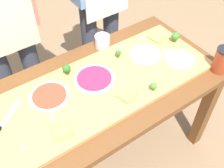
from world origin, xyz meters
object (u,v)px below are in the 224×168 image
(pizza_slice_far_right, at_px, (157,37))
(broccoli_floret_front_left, at_px, (154,86))
(pizza_whole_cheese_artichoke, at_px, (179,59))
(pizza_slice_near_right, at_px, (126,95))
(pizza_slice_near_left, at_px, (62,129))
(cheese_crumble_b, at_px, (52,117))
(cheese_crumble_a, at_px, (143,38))
(sauce_jar, at_px, (222,60))
(pizza_whole_white_garlic, at_px, (145,54))
(pizza_whole_tomato_red, at_px, (50,96))
(broccoli_floret_back_mid, at_px, (118,53))
(flour_cup, at_px, (102,42))
(pizza_whole_beet_magenta, at_px, (94,79))
(cheese_crumble_f, at_px, (157,74))
(cheese_crumble_c, at_px, (24,148))
(cheese_crumble_e, at_px, (164,51))
(cheese_crumble_d, at_px, (121,48))
(prep_table, at_px, (92,103))
(broccoli_floret_center_right, at_px, (175,37))
(broccoli_floret_back_left, at_px, (67,69))

(pizza_slice_far_right, xyz_separation_m, broccoli_floret_front_left, (-0.32, -0.33, 0.02))
(pizza_whole_cheese_artichoke, relative_size, broccoli_floret_front_left, 3.74)
(pizza_slice_near_right, relative_size, pizza_slice_far_right, 0.92)
(pizza_slice_near_left, bearing_deg, pizza_slice_far_right, 18.66)
(pizza_slice_near_right, xyz_separation_m, cheese_crumble_b, (-0.38, 0.09, 0.00))
(cheese_crumble_a, xyz_separation_m, sauce_jar, (0.19, -0.46, 0.05))
(pizza_whole_white_garlic, bearing_deg, pizza_whole_tomato_red, 177.33)
(broccoli_floret_back_mid, bearing_deg, flour_cup, 90.71)
(pizza_whole_beet_magenta, bearing_deg, sauce_jar, -26.86)
(pizza_whole_white_garlic, xyz_separation_m, cheese_crumble_f, (-0.06, -0.17, -0.00))
(pizza_slice_near_left, bearing_deg, cheese_crumble_c, 176.79)
(pizza_whole_white_garlic, bearing_deg, cheese_crumble_f, -108.52)
(broccoli_floret_front_left, distance_m, cheese_crumble_e, 0.34)
(pizza_whole_white_garlic, bearing_deg, cheese_crumble_b, -171.20)
(pizza_slice_near_right, distance_m, sauce_jar, 0.59)
(cheese_crumble_a, bearing_deg, flour_cup, 155.20)
(cheese_crumble_a, height_order, cheese_crumble_e, cheese_crumble_a)
(cheese_crumble_d, height_order, flour_cup, flour_cup)
(prep_table, relative_size, pizza_slice_far_right, 16.44)
(broccoli_floret_back_mid, xyz_separation_m, cheese_crumble_d, (0.06, 0.05, -0.02))
(pizza_slice_far_right, relative_size, broccoli_floret_front_left, 1.93)
(prep_table, bearing_deg, cheese_crumble_c, -161.59)
(pizza_slice_far_right, bearing_deg, broccoli_floret_center_right, -55.63)
(broccoli_floret_center_right, xyz_separation_m, cheese_crumble_e, (-0.12, -0.03, -0.03))
(prep_table, height_order, flour_cup, flour_cup)
(pizza_slice_far_right, height_order, cheese_crumble_d, same)
(cheese_crumble_e, bearing_deg, cheese_crumble_f, -142.78)
(broccoli_floret_center_right, relative_size, cheese_crumble_d, 5.47)
(pizza_slice_near_left, xyz_separation_m, broccoli_floret_front_left, (0.52, -0.05, 0.02))
(cheese_crumble_e, xyz_separation_m, cheese_crumble_f, (-0.17, -0.13, 0.00))
(cheese_crumble_b, bearing_deg, broccoli_floret_front_left, -14.78)
(cheese_crumble_a, distance_m, cheese_crumble_d, 0.18)
(prep_table, distance_m, cheese_crumble_a, 0.55)
(cheese_crumble_d, bearing_deg, pizza_slice_near_right, -122.43)
(cheese_crumble_a, bearing_deg, broccoli_floret_back_left, -179.07)
(pizza_whole_beet_magenta, xyz_separation_m, cheese_crumble_e, (0.48, -0.04, -0.00))
(cheese_crumble_b, bearing_deg, pizza_slice_near_right, -13.17)
(pizza_whole_cheese_artichoke, relative_size, cheese_crumble_b, 12.22)
(prep_table, relative_size, cheese_crumble_d, 124.22)
(pizza_slice_far_right, bearing_deg, pizza_whole_beet_magenta, -170.44)
(cheese_crumble_c, bearing_deg, broccoli_floret_center_right, 9.31)
(pizza_whole_cheese_artichoke, distance_m, pizza_slice_near_left, 0.80)
(broccoli_floret_back_left, xyz_separation_m, flour_cup, (0.32, 0.12, -0.03))
(pizza_whole_cheese_artichoke, xyz_separation_m, cheese_crumble_d, (-0.22, 0.28, -0.00))
(broccoli_floret_back_mid, relative_size, sauce_jar, 0.32)
(pizza_whole_beet_magenta, bearing_deg, cheese_crumble_d, 24.79)
(broccoli_floret_front_left, distance_m, cheese_crumble_a, 0.45)
(broccoli_floret_center_right, xyz_separation_m, flour_cup, (-0.39, 0.25, -0.03))
(sauce_jar, bearing_deg, pizza_whole_cheese_artichoke, 129.58)
(pizza_slice_far_right, distance_m, cheese_crumble_c, 1.06)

